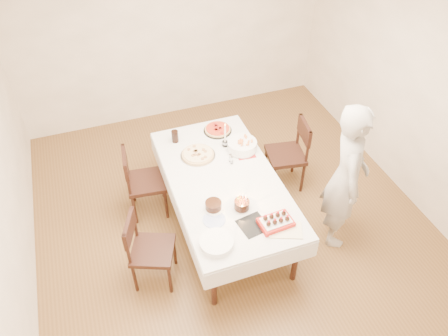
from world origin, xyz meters
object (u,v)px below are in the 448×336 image
object	(u,v)px
chair_left_savory	(146,182)
pizza_pepperoni	(218,129)
strawberry_box	(276,222)
dining_table	(224,203)
chair_right_savory	(286,155)
person	(346,177)
pizza_white	(198,154)
pasta_bowl	(242,146)
birthday_cake	(242,202)
chair_left_dessert	(153,250)
taper_candle	(225,135)
cola_glass	(175,136)
layer_cake	(213,206)

from	to	relation	value
chair_left_savory	pizza_pepperoni	xyz separation A→B (m)	(0.98, 0.29, 0.31)
strawberry_box	chair_left_savory	bearing A→B (deg)	127.79
dining_table	pizza_pepperoni	world-z (taller)	pizza_pepperoni
chair_right_savory	person	bearing A→B (deg)	-69.22
pizza_white	strawberry_box	bearing A→B (deg)	-71.74
pizza_pepperoni	strawberry_box	xyz separation A→B (m)	(0.04, -1.61, 0.02)
pasta_bowl	birthday_cake	bearing A→B (deg)	-111.59
pizza_pepperoni	chair_left_dessert	bearing A→B (deg)	-131.68
dining_table	pizza_pepperoni	size ratio (longest dim) A/B	6.23
chair_left_savory	taper_candle	distance (m)	1.07
dining_table	taper_candle	world-z (taller)	taper_candle
dining_table	chair_left_dessert	bearing A→B (deg)	-154.74
pizza_pepperoni	taper_candle	xyz separation A→B (m)	(-0.01, -0.30, 0.14)
chair_right_savory	chair_left_dessert	world-z (taller)	chair_right_savory
person	strawberry_box	xyz separation A→B (m)	(-0.90, -0.24, -0.09)
taper_candle	cola_glass	xyz separation A→B (m)	(-0.53, 0.27, -0.09)
dining_table	chair_left_dessert	world-z (taller)	chair_left_dessert
pizza_white	pizza_pepperoni	size ratio (longest dim) A/B	1.17
birthday_cake	person	bearing A→B (deg)	-3.82
pasta_bowl	strawberry_box	bearing A→B (deg)	-95.28
dining_table	strawberry_box	bearing A→B (deg)	-71.38
dining_table	chair_right_savory	size ratio (longest dim) A/B	2.25
dining_table	cola_glass	world-z (taller)	cola_glass
cola_glass	pasta_bowl	bearing A→B (deg)	-30.84
chair_right_savory	pizza_white	distance (m)	1.16
pizza_white	chair_left_savory	bearing A→B (deg)	172.24
pizza_pepperoni	taper_candle	distance (m)	0.33
pizza_pepperoni	dining_table	bearing A→B (deg)	-104.50
pizza_white	strawberry_box	xyz separation A→B (m)	(0.41, -1.23, 0.02)
person	chair_left_dessert	bearing A→B (deg)	112.09
pasta_bowl	cola_glass	size ratio (longest dim) A/B	2.26
chair_right_savory	layer_cake	bearing A→B (deg)	-137.25
chair_left_savory	person	distance (m)	2.25
layer_cake	strawberry_box	bearing A→B (deg)	-38.81
chair_left_savory	strawberry_box	size ratio (longest dim) A/B	2.87
layer_cake	birthday_cake	distance (m)	0.29
pizza_white	layer_cake	bearing A→B (deg)	-96.37
person	pasta_bowl	bearing A→B (deg)	65.19
layer_cake	strawberry_box	xyz separation A→B (m)	(0.50, -0.40, -0.00)
taper_candle	chair_left_dessert	bearing A→B (deg)	-139.05
pizza_white	pasta_bowl	bearing A→B (deg)	-7.30
cola_glass	strawberry_box	size ratio (longest dim) A/B	0.47
pizza_white	birthday_cake	distance (m)	0.94
person	birthday_cake	world-z (taller)	person
pizza_white	taper_candle	xyz separation A→B (m)	(0.36, 0.07, 0.14)
person	birthday_cake	xyz separation A→B (m)	(-1.13, 0.08, -0.05)
chair_left_dessert	layer_cake	world-z (taller)	chair_left_dessert
dining_table	taper_candle	bearing A→B (deg)	69.14
dining_table	chair_left_dessert	xyz separation A→B (m)	(-0.91, -0.43, 0.07)
dining_table	person	xyz separation A→B (m)	(1.16, -0.53, 0.51)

